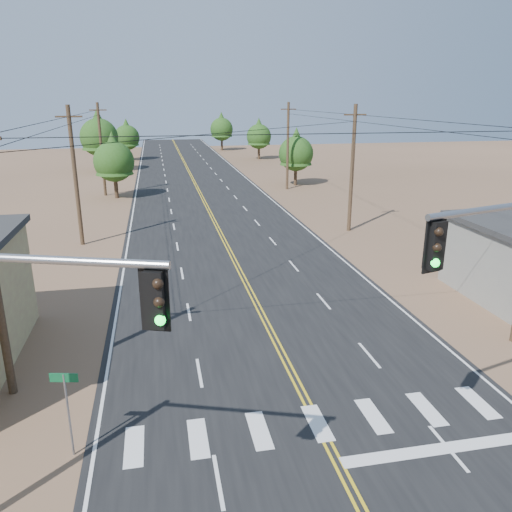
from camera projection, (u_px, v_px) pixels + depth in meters
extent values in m
cube|color=black|center=(226.00, 244.00, 37.29)|extent=(15.00, 200.00, 0.02)
cylinder|color=#4C3826|center=(75.00, 177.00, 35.68)|extent=(0.30, 0.30, 10.00)
cube|color=#4C3826|center=(69.00, 117.00, 34.41)|extent=(1.80, 0.12, 0.12)
cylinder|color=#4C3826|center=(102.00, 150.00, 54.38)|extent=(0.30, 0.30, 10.00)
cube|color=#4C3826|center=(98.00, 110.00, 53.10)|extent=(1.80, 0.12, 0.12)
cylinder|color=#4C3826|center=(352.00, 169.00, 39.62)|extent=(0.30, 0.30, 10.00)
cube|color=#4C3826|center=(355.00, 115.00, 38.34)|extent=(1.80, 0.12, 0.12)
cylinder|color=#4C3826|center=(288.00, 147.00, 58.31)|extent=(0.30, 0.30, 10.00)
cube|color=#4C3826|center=(288.00, 109.00, 57.04)|extent=(1.80, 0.12, 0.12)
cylinder|color=gray|center=(18.00, 258.00, 9.61)|extent=(5.77, 2.16, 0.17)
cube|color=black|center=(156.00, 299.00, 9.46)|extent=(0.45, 0.42, 1.16)
sphere|color=black|center=(158.00, 284.00, 9.19)|extent=(0.21, 0.21, 0.21)
sphere|color=black|center=(159.00, 302.00, 9.30)|extent=(0.21, 0.21, 0.21)
sphere|color=#0CE533|center=(160.00, 320.00, 9.41)|extent=(0.21, 0.21, 0.21)
cube|color=black|center=(435.00, 245.00, 11.98)|extent=(0.46, 0.42, 1.20)
sphere|color=black|center=(439.00, 232.00, 11.68)|extent=(0.22, 0.22, 0.22)
sphere|color=black|center=(437.00, 247.00, 11.79)|extent=(0.22, 0.22, 0.22)
sphere|color=#0CE533|center=(435.00, 263.00, 11.91)|extent=(0.22, 0.22, 0.22)
cylinder|color=gray|center=(69.00, 416.00, 14.85)|extent=(0.07, 0.07, 2.79)
cube|color=#0C562C|center=(64.00, 378.00, 14.46)|extent=(0.83, 0.21, 0.28)
cylinder|color=#3F2D1E|center=(116.00, 186.00, 54.07)|extent=(0.42, 0.42, 2.57)
cone|color=#254E16|center=(113.00, 153.00, 52.99)|extent=(4.00, 4.00, 4.57)
sphere|color=#254E16|center=(114.00, 162.00, 53.27)|extent=(4.28, 4.28, 4.28)
cylinder|color=#3F2D1E|center=(101.00, 161.00, 73.28)|extent=(0.40, 0.40, 3.26)
cone|color=#254E16|center=(98.00, 129.00, 71.91)|extent=(5.06, 5.06, 5.79)
sphere|color=#254E16|center=(99.00, 137.00, 72.27)|extent=(5.43, 5.43, 5.43)
cylinder|color=#3F2D1E|center=(128.00, 153.00, 86.84)|extent=(0.41, 0.41, 2.56)
cone|color=#254E16|center=(127.00, 132.00, 85.77)|extent=(3.98, 3.98, 4.55)
sphere|color=#254E16|center=(127.00, 137.00, 86.05)|extent=(4.27, 4.27, 4.27)
cylinder|color=#3F2D1E|center=(295.00, 175.00, 62.08)|extent=(0.39, 0.39, 2.54)
cone|color=#254E16|center=(296.00, 146.00, 61.01)|extent=(3.96, 3.96, 4.52)
sphere|color=#254E16|center=(296.00, 154.00, 61.28)|extent=(4.24, 4.24, 4.24)
cylinder|color=#3F2D1E|center=(259.00, 152.00, 88.60)|extent=(0.42, 0.42, 2.58)
cone|color=#254E16|center=(259.00, 131.00, 87.52)|extent=(4.01, 4.01, 4.59)
sphere|color=#254E16|center=(259.00, 137.00, 87.80)|extent=(4.30, 4.30, 4.30)
cylinder|color=#3F2D1E|center=(222.00, 143.00, 103.59)|extent=(0.44, 0.44, 2.79)
cone|color=#254E16|center=(221.00, 124.00, 102.42)|extent=(4.34, 4.34, 4.96)
sphere|color=#254E16|center=(222.00, 129.00, 102.72)|extent=(4.65, 4.65, 4.65)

